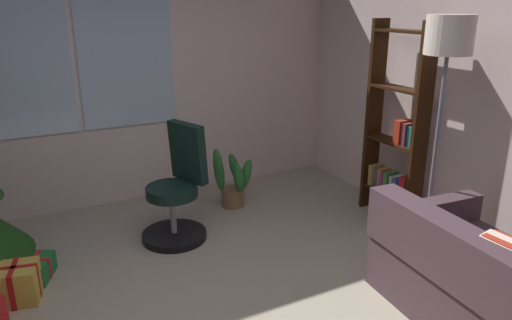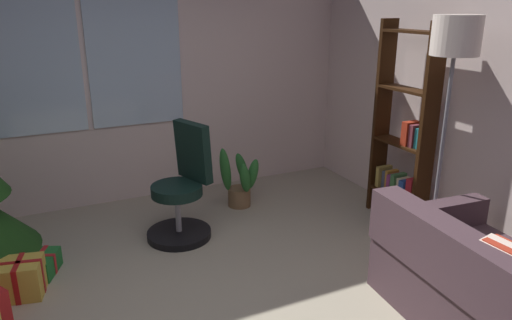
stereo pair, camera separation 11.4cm
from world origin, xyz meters
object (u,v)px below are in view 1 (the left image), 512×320
Objects in this scene: gift_box_green at (35,269)px; office_chair at (178,196)px; potted_plant at (233,183)px; bookshelf at (396,136)px; floor_lamp at (447,56)px; gift_box_gold at (16,284)px.

gift_box_green is 1.23m from office_chair.
gift_box_green is at bearing -164.28° from potted_plant.
bookshelf reaches higher than office_chair.
office_chair is at bearing -151.53° from potted_plant.
bookshelf is 0.97× the size of floor_lamp.
potted_plant is (-1.23, 0.92, -0.55)m from bookshelf.
floor_lamp is 2.31m from potted_plant.
gift_box_green is at bearing -172.78° from office_chair.
floor_lamp is (1.69, -1.22, 1.22)m from office_chair.
gift_box_green is 3.22m from bookshelf.
potted_plant is (-0.98, 1.60, -1.35)m from floor_lamp.
bookshelf reaches higher than potted_plant.
gift_box_gold is (-0.13, -0.24, 0.05)m from gift_box_green.
office_chair is 0.53× the size of floor_lamp.
office_chair reaches higher than potted_plant.
floor_lamp is at bearing -15.43° from gift_box_gold.
gift_box_green is 0.28m from gift_box_gold.
office_chair is (1.31, 0.39, 0.26)m from gift_box_gold.
bookshelf is at bearing -36.79° from potted_plant.
office_chair is 2.41m from floor_lamp.
potted_plant reaches higher than gift_box_gold.
office_chair is (1.18, 0.15, 0.31)m from gift_box_green.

